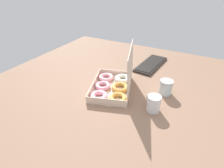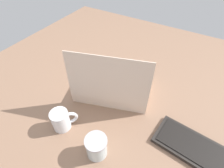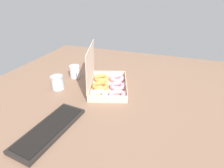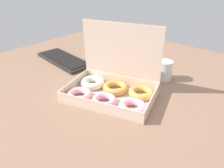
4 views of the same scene
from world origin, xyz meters
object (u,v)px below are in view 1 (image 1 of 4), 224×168
(coffee_mug, at_px, (153,103))
(donut_box, at_px, (114,85))
(keyboard, at_px, (151,64))
(glass_jar, at_px, (166,87))

(coffee_mug, bearing_deg, donut_box, -106.26)
(keyboard, xyz_separation_m, glass_jar, (0.37, 0.21, 0.04))
(donut_box, distance_m, keyboard, 0.50)
(glass_jar, bearing_deg, donut_box, -70.56)
(keyboard, distance_m, coffee_mug, 0.60)
(donut_box, xyz_separation_m, keyboard, (-0.49, 0.11, -0.03))
(keyboard, bearing_deg, donut_box, -13.08)
(keyboard, relative_size, glass_jar, 4.18)
(donut_box, relative_size, glass_jar, 4.43)
(keyboard, relative_size, coffee_mug, 4.07)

